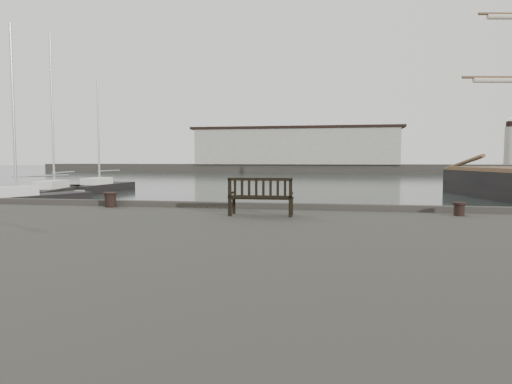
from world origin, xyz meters
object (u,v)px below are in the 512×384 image
at_px(bench, 261,204).
at_px(yacht_d, 102,190).
at_px(bollard_right, 459,209).
at_px(yacht_b, 57,194).
at_px(yacht_c, 24,204).
at_px(bollard_left, 111,200).

relative_size(bench, yacht_d, 0.16).
xyz_separation_m(bollard_right, yacht_b, (-25.99, 20.53, -1.49)).
height_order(yacht_c, yacht_d, yacht_c).
bearing_deg(yacht_b, bollard_right, -50.56).
bearing_deg(bench, bollard_right, 8.73).
relative_size(bench, bollard_right, 4.80).
relative_size(bollard_right, yacht_d, 0.03).
bearing_deg(bench, yacht_b, 132.36).
distance_m(bench, bollard_right, 5.39).
height_order(bollard_left, yacht_b, yacht_b).
height_order(bollard_right, yacht_c, yacht_c).
distance_m(bollard_right, yacht_d, 36.63).
height_order(bench, yacht_c, yacht_c).
bearing_deg(bollard_left, bench, -14.59).
relative_size(bench, yacht_b, 0.13).
bearing_deg(yacht_d, bench, -52.25).
xyz_separation_m(bollard_left, yacht_c, (-12.60, 12.26, -1.55)).
xyz_separation_m(bollard_right, yacht_d, (-25.28, 26.47, -1.51)).
xyz_separation_m(bench, yacht_d, (-19.98, 27.43, -1.65)).
height_order(bench, yacht_b, yacht_b).
bearing_deg(bollard_left, yacht_c, 135.78).
distance_m(bollard_left, yacht_d, 30.05).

